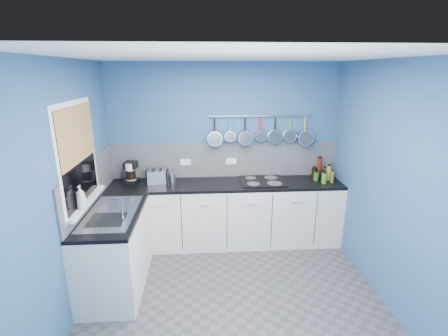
{
  "coord_description": "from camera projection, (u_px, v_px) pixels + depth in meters",
  "views": [
    {
      "loc": [
        -0.3,
        -2.99,
        2.38
      ],
      "look_at": [
        -0.05,
        0.75,
        1.25
      ],
      "focal_mm": 26.0,
      "sensor_mm": 36.0,
      "label": 1
    }
  ],
  "objects": [
    {
      "name": "wall_front",
      "position": [
        260.0,
        287.0,
        1.76
      ],
      "size": [
        3.2,
        0.02,
        2.5
      ],
      "primitive_type": "cube",
      "color": "#2E5685",
      "rests_on": "ground"
    },
    {
      "name": "pot_rail",
      "position": [
        260.0,
        116.0,
        4.47
      ],
      "size": [
        1.45,
        0.02,
        0.02
      ],
      "primitive_type": "cylinder",
      "rotation": [
        0.0,
        1.57,
        0.0
      ],
      "color": "silver",
      "rests_on": "wall_back"
    },
    {
      "name": "canister",
      "position": [
        172.0,
        178.0,
        4.46
      ],
      "size": [
        0.11,
        0.11,
        0.13
      ],
      "primitive_type": "cylinder",
      "rotation": [
        0.0,
        0.0,
        0.25
      ],
      "color": "silver",
      "rests_on": "worktop_back"
    },
    {
      "name": "toaster",
      "position": [
        157.0,
        176.0,
        4.44
      ],
      "size": [
        0.3,
        0.21,
        0.18
      ],
      "primitive_type": "cube",
      "rotation": [
        0.0,
        0.0,
        0.2
      ],
      "color": "silver",
      "rests_on": "worktop_back"
    },
    {
      "name": "socket_left",
      "position": [
        186.0,
        162.0,
        4.61
      ],
      "size": [
        0.15,
        0.01,
        0.09
      ],
      "primitive_type": "cube",
      "color": "white",
      "rests_on": "backsplash_back"
    },
    {
      "name": "pan_1",
      "position": [
        230.0,
        129.0,
        4.48
      ],
      "size": [
        0.16,
        0.09,
        0.35
      ],
      "primitive_type": null,
      "color": "silver",
      "rests_on": "pot_rail"
    },
    {
      "name": "paper_towel",
      "position": [
        131.0,
        173.0,
        4.39
      ],
      "size": [
        0.14,
        0.14,
        0.29
      ],
      "primitive_type": "cylinder",
      "rotation": [
        0.0,
        0.0,
        0.05
      ],
      "color": "white",
      "rests_on": "worktop_back"
    },
    {
      "name": "cabinet_run_left",
      "position": [
        116.0,
        251.0,
        3.65
      ],
      "size": [
        0.6,
        1.2,
        0.86
      ],
      "primitive_type": "cube",
      "color": "silver",
      "rests_on": "ground"
    },
    {
      "name": "soap_bottle_a",
      "position": [
        81.0,
        197.0,
        3.24
      ],
      "size": [
        0.09,
        0.09,
        0.24
      ],
      "primitive_type": "imported",
      "rotation": [
        0.0,
        0.0,
        -0.02
      ],
      "color": "white",
      "rests_on": "window_sill"
    },
    {
      "name": "worktop_left",
      "position": [
        112.0,
        215.0,
        3.52
      ],
      "size": [
        0.6,
        1.2,
        0.04
      ],
      "primitive_type": "cube",
      "color": "black",
      "rests_on": "cabinet_run_left"
    },
    {
      "name": "window_frame",
      "position": [
        78.0,
        155.0,
        3.31
      ],
      "size": [
        0.01,
        1.0,
        1.1
      ],
      "primitive_type": "cube",
      "color": "white",
      "rests_on": "wall_left"
    },
    {
      "name": "coffee_maker",
      "position": [
        131.0,
        173.0,
        4.4
      ],
      "size": [
        0.2,
        0.21,
        0.3
      ],
      "primitive_type": null,
      "rotation": [
        0.0,
        0.0,
        -0.17
      ],
      "color": "black",
      "rests_on": "worktop_back"
    },
    {
      "name": "bamboo_blind",
      "position": [
        76.0,
        134.0,
        3.24
      ],
      "size": [
        0.01,
        0.9,
        0.55
      ],
      "primitive_type": "cube",
      "color": "#AA8745",
      "rests_on": "wall_left"
    },
    {
      "name": "socket_right",
      "position": [
        231.0,
        161.0,
        4.66
      ],
      "size": [
        0.15,
        0.01,
        0.09
      ],
      "primitive_type": "cube",
      "color": "white",
      "rests_on": "backsplash_back"
    },
    {
      "name": "hob",
      "position": [
        262.0,
        181.0,
        4.51
      ],
      "size": [
        0.6,
        0.53,
        0.01
      ],
      "primitive_type": "cube",
      "color": "black",
      "rests_on": "worktop_back"
    },
    {
      "name": "backsplash_left",
      "position": [
        91.0,
        183.0,
        3.71
      ],
      "size": [
        0.02,
        1.8,
        0.5
      ],
      "primitive_type": "cube",
      "color": "gray",
      "rests_on": "wall_left"
    },
    {
      "name": "condiment_6",
      "position": [
        332.0,
        177.0,
        4.44
      ],
      "size": [
        0.05,
        0.05,
        0.17
      ],
      "primitive_type": "cylinder",
      "color": "brown",
      "rests_on": "worktop_back"
    },
    {
      "name": "condiment_7",
      "position": [
        324.0,
        178.0,
        4.42
      ],
      "size": [
        0.07,
        0.07,
        0.14
      ],
      "primitive_type": "cylinder",
      "color": "#3F721E",
      "rests_on": "worktop_back"
    },
    {
      "name": "window_glass",
      "position": [
        78.0,
        155.0,
        3.31
      ],
      "size": [
        0.01,
        0.9,
        1.0
      ],
      "primitive_type": "cube",
      "color": "black",
      "rests_on": "wall_left"
    },
    {
      "name": "wall_back",
      "position": [
        224.0,
        153.0,
        4.65
      ],
      "size": [
        3.2,
        0.02,
        2.5
      ],
      "primitive_type": "cube",
      "color": "#2E5685",
      "rests_on": "ground"
    },
    {
      "name": "pan_2",
      "position": [
        245.0,
        130.0,
        4.5
      ],
      "size": [
        0.2,
        0.12,
        0.39
      ],
      "primitive_type": null,
      "color": "silver",
      "rests_on": "pot_rail"
    },
    {
      "name": "condiment_0",
      "position": [
        325.0,
        173.0,
        4.63
      ],
      "size": [
        0.07,
        0.07,
        0.15
      ],
      "primitive_type": "cylinder",
      "color": "brown",
      "rests_on": "worktop_back"
    },
    {
      "name": "condiment_2",
      "position": [
        314.0,
        173.0,
        4.61
      ],
      "size": [
        0.07,
        0.07,
        0.16
      ],
      "primitive_type": "cylinder",
      "color": "black",
      "rests_on": "worktop_back"
    },
    {
      "name": "floor",
      "position": [
        233.0,
        297.0,
        3.57
      ],
      "size": [
        3.2,
        3.0,
        0.02
      ],
      "primitive_type": "cube",
      "color": "#47474C",
      "rests_on": "ground"
    },
    {
      "name": "condiment_3",
      "position": [
        329.0,
        173.0,
        4.55
      ],
      "size": [
        0.06,
        0.06,
        0.21
      ],
      "primitive_type": "cylinder",
      "color": "olive",
      "rests_on": "worktop_back"
    },
    {
      "name": "pan_0",
      "position": [
        215.0,
        131.0,
        4.48
      ],
      "size": [
        0.21,
        0.12,
        0.4
      ],
      "primitive_type": null,
      "color": "silver",
      "rests_on": "pot_rail"
    },
    {
      "name": "ceiling",
      "position": [
        235.0,
        55.0,
        2.84
      ],
      "size": [
        3.2,
        3.0,
        0.02
      ],
      "primitive_type": "cube",
      "color": "white",
      "rests_on": "ground"
    },
    {
      "name": "pan_5",
      "position": [
        290.0,
        129.0,
        4.54
      ],
      "size": [
        0.18,
        0.07,
        0.37
      ],
      "primitive_type": null,
      "color": "silver",
      "rests_on": "pot_rail"
    },
    {
      "name": "worktop_back",
      "position": [
        225.0,
        184.0,
        4.46
      ],
      "size": [
        3.2,
        0.6,
        0.04
      ],
      "primitive_type": "cube",
      "color": "black",
      "rests_on": "cabinet_run_back"
    },
    {
      "name": "pan_3",
      "position": [
        260.0,
        128.0,
        4.51
      ],
      "size": [
        0.15,
        0.1,
        0.34
      ],
      "primitive_type": null,
      "color": "silver",
      "rests_on": "pot_rail"
    },
    {
      "name": "condiment_4",
      "position": [
        322.0,
        175.0,
        4.56
      ],
      "size": [
        0.06,
        0.06,
        0.14
      ],
      "primitive_type": "cylinder",
      "color": "black",
      "rests_on": "worktop_back"
    },
    {
      "name": "mixer_tap",
      "position": [
        122.0,
        208.0,
        3.31
      ],
      "size": [
        0.12,
        0.08,
        0.26
      ],
      "primitive_type": null,
      "color": "silver",
      "rests_on": "worktop_left"
    },
    {
      "name": "pan_6",
      "position": [
        305.0,
        130.0,
        4.56
      ],
      "size": [
        0.22,
        0.12,
        0.41
      ],
      "primitive_type": null,
      "color": "silver",
      "rests_on": "pot_rail"
    },
    {
      "name": "backsplash_back",
      "position": [
        224.0,
        160.0,
        4.66
      ],
      "size": [
        3.2,
        0.02,
        0.5
      ],
      "primitive_type": "cube",
      "color": "gray",
      "rests_on": "wall_back"
    },
    {
      "name": "wall_right",
      "position": [
        391.0,
        186.0,
        3.31
      ],
      "size": [
        0.02,
        3.0,
        2.5
      ],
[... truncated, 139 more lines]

